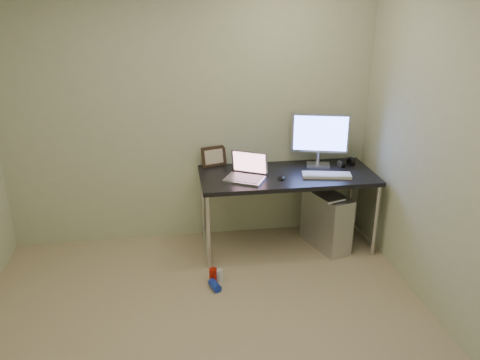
% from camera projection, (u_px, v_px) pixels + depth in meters
% --- Properties ---
extents(floor, '(3.50, 3.50, 0.00)m').
position_uv_depth(floor, '(209.00, 351.00, 3.24)').
color(floor, tan).
rests_on(floor, ground).
extents(wall_back, '(3.50, 0.02, 2.50)m').
position_uv_depth(wall_back, '(190.00, 115.00, 4.40)').
color(wall_back, beige).
rests_on(wall_back, ground).
extents(wall_right, '(0.02, 3.50, 2.50)m').
position_uv_depth(wall_right, '(474.00, 169.00, 3.02)').
color(wall_right, beige).
rests_on(wall_right, ground).
extents(desk, '(1.63, 0.71, 0.75)m').
position_uv_depth(desk, '(287.00, 181.00, 4.40)').
color(desk, black).
rests_on(desk, ground).
extents(tower_computer, '(0.39, 0.58, 0.59)m').
position_uv_depth(tower_computer, '(326.00, 220.00, 4.52)').
color(tower_computer, silver).
rests_on(tower_computer, ground).
extents(cable_a, '(0.01, 0.16, 0.69)m').
position_uv_depth(cable_a, '(311.00, 193.00, 4.83)').
color(cable_a, black).
rests_on(cable_a, ground).
extents(cable_b, '(0.02, 0.11, 0.71)m').
position_uv_depth(cable_b, '(319.00, 195.00, 4.83)').
color(cable_b, black).
rests_on(cable_b, ground).
extents(can_red, '(0.08, 0.08, 0.12)m').
position_uv_depth(can_red, '(213.00, 275.00, 4.01)').
color(can_red, '#BB1809').
rests_on(can_red, ground).
extents(can_white, '(0.08, 0.08, 0.12)m').
position_uv_depth(can_white, '(220.00, 276.00, 4.01)').
color(can_white, white).
rests_on(can_white, ground).
extents(can_blue, '(0.11, 0.14, 0.07)m').
position_uv_depth(can_blue, '(215.00, 286.00, 3.92)').
color(can_blue, '#1734C7').
rests_on(can_blue, ground).
extents(laptop, '(0.43, 0.41, 0.24)m').
position_uv_depth(laptop, '(247.00, 173.00, 4.24)').
color(laptop, silver).
rests_on(laptop, desk).
extents(monitor, '(0.54, 0.21, 0.52)m').
position_uv_depth(monitor, '(320.00, 136.00, 4.47)').
color(monitor, silver).
rests_on(monitor, desk).
extents(keyboard, '(0.46, 0.23, 0.03)m').
position_uv_depth(keyboard, '(327.00, 175.00, 4.29)').
color(keyboard, silver).
rests_on(keyboard, desk).
extents(mouse_right, '(0.06, 0.10, 0.03)m').
position_uv_depth(mouse_right, '(349.00, 175.00, 4.30)').
color(mouse_right, black).
rests_on(mouse_right, desk).
extents(mouse_left, '(0.08, 0.11, 0.03)m').
position_uv_depth(mouse_left, '(282.00, 177.00, 4.24)').
color(mouse_left, black).
rests_on(mouse_left, desk).
extents(headphones, '(0.17, 0.10, 0.10)m').
position_uv_depth(headphones, '(346.00, 163.00, 4.57)').
color(headphones, black).
rests_on(headphones, desk).
extents(picture_frame, '(0.26, 0.14, 0.20)m').
position_uv_depth(picture_frame, '(214.00, 156.00, 4.53)').
color(picture_frame, black).
rests_on(picture_frame, desk).
extents(webcam, '(0.04, 0.03, 0.11)m').
position_uv_depth(webcam, '(240.00, 159.00, 4.50)').
color(webcam, silver).
rests_on(webcam, desk).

